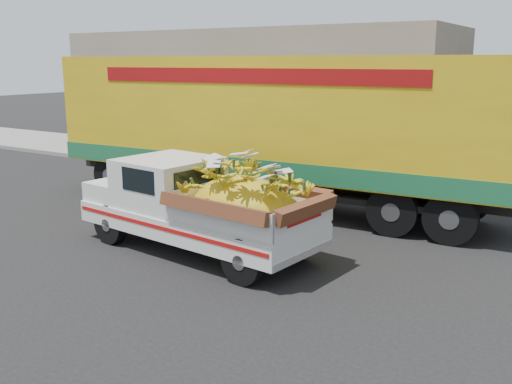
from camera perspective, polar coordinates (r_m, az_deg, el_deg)
The scene contains 6 objects.
ground at distance 11.22m, azimuth -4.56°, elevation -6.25°, with size 100.00×100.00×0.00m, color black.
curb at distance 16.54m, azimuth 8.65°, elevation 0.23°, with size 60.00×0.25×0.15m, color gray.
sidewalk at distance 18.45m, azimuth 11.27°, elevation 1.44°, with size 60.00×4.00×0.14m, color gray.
building_left at distance 27.00m, azimuth -0.09°, elevation 10.49°, with size 18.00×6.00×5.00m, color gray.
pickup_truck at distance 10.94m, azimuth -4.43°, elevation -1.52°, with size 5.25×2.42×1.78m.
semi_trailer at distance 14.46m, azimuth 1.55°, elevation 6.77°, with size 12.03×3.10×3.80m.
Camera 1 is at (6.36, -8.48, 3.70)m, focal length 40.00 mm.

